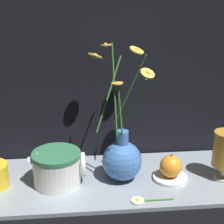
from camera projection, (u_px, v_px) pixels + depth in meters
The scene contains 7 objects.
ground_plane at pixel (108, 183), 1.13m from camera, with size 6.00×6.00×0.00m, color black.
shelf at pixel (108, 181), 1.12m from camera, with size 0.86×0.31×0.01m.
vase_with_flowers at pixel (122, 157), 1.10m from camera, with size 0.20×0.17×0.41m.
ceramic_pitcher at pixel (57, 167), 1.08m from camera, with size 0.17×0.14×0.11m.
saucer_plate at pixel (170, 178), 1.12m from camera, with size 0.10×0.10×0.01m.
orange_fruit at pixel (171, 166), 1.11m from camera, with size 0.07×0.07×0.07m.
loose_daisy at pixel (143, 200), 1.01m from camera, with size 0.12×0.04×0.01m.
Camera 1 is at (-0.08, -0.97, 0.60)m, focal length 60.00 mm.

